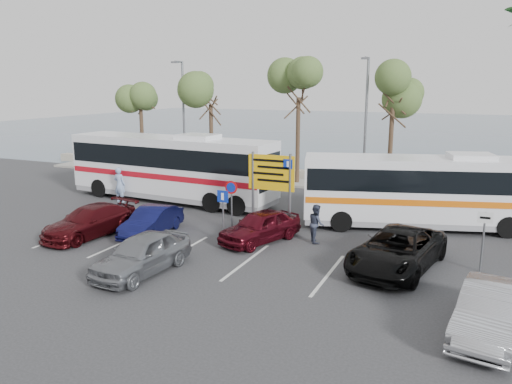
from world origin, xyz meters
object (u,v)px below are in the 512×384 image
at_px(coach_bus_right, 429,194).
at_px(car_blue, 152,221).
at_px(direction_sign, 271,179).
at_px(car_red, 260,226).
at_px(car_maroon, 90,221).
at_px(street_lamp_right, 366,117).
at_px(car_silver_b, 490,311).
at_px(street_lamp_left, 183,113).
at_px(car_silver_a, 142,254).
at_px(suv_black, 397,250).
at_px(pedestrian_far, 316,223).
at_px(pedestrian_near, 120,185).
at_px(coach_bus_left, 171,170).

xyz_separation_m(coach_bus_right, car_blue, (-11.10, -6.06, -1.02)).
height_order(direction_sign, car_red, direction_sign).
xyz_separation_m(coach_bus_right, car_maroon, (-13.50, -7.27, -0.98)).
relative_size(direction_sign, coach_bus_right, 0.31).
height_order(street_lamp_right, direction_sign, street_lamp_right).
relative_size(car_maroon, car_silver_b, 1.09).
distance_m(street_lamp_left, car_silver_a, 19.55).
bearing_deg(car_silver_a, suv_black, 30.42).
distance_m(coach_bus_right, pedestrian_far, 5.85).
bearing_deg(street_lamp_left, car_maroon, -74.36).
xyz_separation_m(coach_bus_right, car_red, (-6.30, -5.00, -0.97)).
bearing_deg(car_silver_b, car_silver_a, -171.53).
bearing_deg(suv_black, car_red, -178.50).
distance_m(car_silver_a, suv_black, 9.14).
bearing_deg(street_lamp_left, pedestrian_near, -83.31).
xyz_separation_m(street_lamp_left, direction_sign, (11.00, -10.32, -2.17)).
distance_m(car_red, pedestrian_near, 10.79).
relative_size(coach_bus_right, car_silver_b, 2.76).
bearing_deg(car_blue, car_maroon, -158.80).
relative_size(street_lamp_right, pedestrian_near, 3.98).
bearing_deg(direction_sign, pedestrian_far, -18.28).
xyz_separation_m(street_lamp_right, pedestrian_far, (0.39, -11.11, -3.78)).
distance_m(car_silver_b, pedestrian_near, 20.82).
bearing_deg(direction_sign, car_blue, -149.12).
distance_m(direction_sign, coach_bus_left, 8.22).
xyz_separation_m(street_lamp_right, coach_bus_right, (4.50, -7.02, -2.96)).
bearing_deg(car_red, car_silver_a, -95.03).
relative_size(pedestrian_near, pedestrian_far, 1.23).
xyz_separation_m(coach_bus_left, car_silver_a, (5.30, -10.00, -1.10)).
bearing_deg(pedestrian_far, street_lamp_left, 21.83).
bearing_deg(pedestrian_near, street_lamp_right, -141.99).
distance_m(car_blue, car_red, 4.91).
bearing_deg(street_lamp_right, direction_sign, -100.94).
bearing_deg(car_silver_b, pedestrian_near, 164.37).
relative_size(street_lamp_right, car_blue, 2.12).
bearing_deg(street_lamp_right, pedestrian_near, -144.63).
bearing_deg(car_maroon, street_lamp_left, 113.12).
bearing_deg(car_red, coach_bus_left, 167.61).
distance_m(coach_bus_left, suv_black, 14.79).
height_order(direction_sign, suv_black, direction_sign).
xyz_separation_m(coach_bus_left, pedestrian_near, (-2.50, -1.50, -0.80)).
height_order(street_lamp_left, direction_sign, street_lamp_left).
bearing_deg(suv_black, car_silver_b, -42.58).
distance_m(street_lamp_left, direction_sign, 15.24).
bearing_deg(car_silver_b, suv_black, 135.03).
distance_m(coach_bus_left, car_blue, 6.82).
bearing_deg(direction_sign, car_maroon, -150.47).
bearing_deg(car_silver_b, car_blue, 172.29).
bearing_deg(coach_bus_left, suv_black, -23.80).
relative_size(coach_bus_left, car_blue, 3.35).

